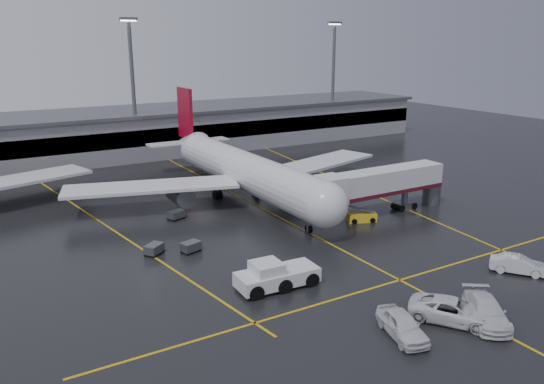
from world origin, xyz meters
TOP-DOWN VIEW (x-y plane):
  - ground at (0.00, 0.00)m, footprint 220.00×220.00m
  - apron_line_centre at (0.00, 0.00)m, footprint 0.25×90.00m
  - apron_line_stop at (0.00, -22.00)m, footprint 60.00×0.25m
  - apron_line_left at (-20.00, 10.00)m, footprint 9.99×69.35m
  - apron_line_right at (18.00, 10.00)m, footprint 7.57×69.64m
  - terminal at (0.00, 47.93)m, footprint 122.00×19.00m
  - light_mast_mid at (-5.00, 42.00)m, footprint 3.00×1.20m
  - light_mast_right at (40.00, 42.00)m, footprint 3.00×1.20m
  - main_airliner at (0.00, 9.70)m, footprint 48.80×45.60m
  - jet_bridge at (11.87, -6.00)m, footprint 19.90×3.40m
  - pushback_tractor at (-10.79, -17.30)m, footprint 7.70×3.59m
  - belt_loader at (7.91, -7.02)m, footprint 3.80×2.63m
  - service_van_a at (-1.84, -29.81)m, footprint 6.50×7.42m
  - service_van_b at (0.43, -31.16)m, footprint 5.76×6.76m
  - service_van_c at (10.93, -26.61)m, footprint 4.58×5.26m
  - service_van_d at (-6.88, -29.38)m, footprint 3.61×5.88m
  - baggage_cart_a at (-14.08, -5.49)m, footprint 2.29×1.81m
  - baggage_cart_b at (-17.63, -4.13)m, footprint 2.38×2.23m
  - baggage_cart_c at (-11.45, 5.56)m, footprint 2.32×1.90m

SIDE VIEW (x-z plane):
  - ground at x=0.00m, z-range 0.00..0.00m
  - apron_line_centre at x=0.00m, z-range 0.00..0.02m
  - apron_line_stop at x=0.00m, z-range 0.00..0.02m
  - apron_line_left at x=-20.00m, z-range 0.00..0.02m
  - apron_line_right at x=18.00m, z-range 0.00..0.02m
  - belt_loader at x=7.91m, z-range -0.56..1.66m
  - baggage_cart_a at x=-14.08m, z-range 0.07..1.19m
  - baggage_cart_b at x=-17.63m, z-range 0.07..1.19m
  - baggage_cart_c at x=-11.45m, z-range 0.07..1.19m
  - service_van_c at x=10.93m, z-range 0.00..1.72m
  - service_van_b at x=0.43m, z-range 0.00..1.86m
  - service_van_d at x=-6.88m, z-range 0.00..1.87m
  - service_van_a at x=-1.84m, z-range 0.00..1.90m
  - pushback_tractor at x=-10.79m, z-range -0.28..2.42m
  - jet_bridge at x=11.87m, z-range 0.91..6.96m
  - main_airliner at x=0.00m, z-range -2.84..11.26m
  - terminal at x=0.00m, z-range 0.02..8.62m
  - light_mast_mid at x=-5.00m, z-range 1.75..27.20m
  - light_mast_right at x=40.00m, z-range 1.75..27.20m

